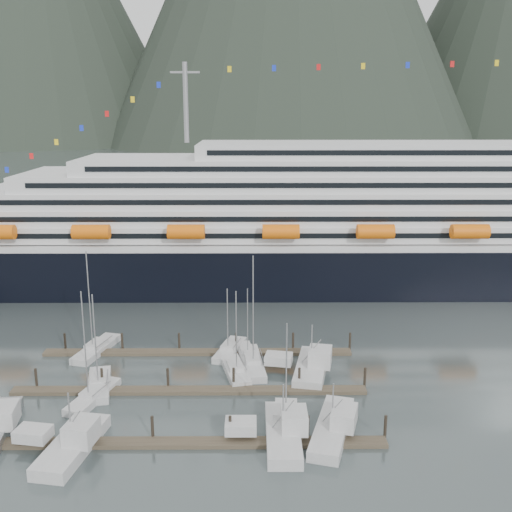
% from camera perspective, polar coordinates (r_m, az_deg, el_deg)
% --- Properties ---
extents(ground, '(1600.00, 1600.00, 0.00)m').
position_cam_1_polar(ground, '(80.67, -2.96, -13.77)').
color(ground, '#414C4C').
rests_on(ground, ground).
extents(cruise_ship, '(210.00, 30.40, 50.30)m').
position_cam_1_polar(cruise_ship, '(131.43, 11.27, 2.57)').
color(cruise_ship, black).
rests_on(cruise_ship, ground).
extents(dock_near, '(48.18, 2.28, 3.20)m').
position_cam_1_polar(dock_near, '(72.30, -7.41, -17.17)').
color(dock_near, '#453A2C').
rests_on(dock_near, ground).
extents(dock_mid, '(48.18, 2.28, 3.20)m').
position_cam_1_polar(dock_mid, '(83.61, -6.32, -12.55)').
color(dock_mid, '#453A2C').
rests_on(dock_mid, ground).
extents(dock_far, '(48.18, 2.28, 3.20)m').
position_cam_1_polar(dock_far, '(95.34, -5.52, -9.05)').
color(dock_far, '#453A2C').
rests_on(dock_far, ground).
extents(sailboat_a, '(4.87, 10.49, 14.40)m').
position_cam_1_polar(sailboat_a, '(86.71, -14.73, -11.84)').
color(sailboat_a, '#BABABA').
rests_on(sailboat_a, ground).
extents(sailboat_b, '(5.51, 10.55, 15.78)m').
position_cam_1_polar(sailboat_b, '(83.89, -15.25, -12.80)').
color(sailboat_b, '#BABABA').
rests_on(sailboat_b, ground).
extents(sailboat_c, '(4.86, 10.30, 13.36)m').
position_cam_1_polar(sailboat_c, '(88.13, -1.98, -10.92)').
color(sailboat_c, '#BABABA').
rests_on(sailboat_c, ground).
extents(sailboat_d, '(4.23, 12.33, 17.84)m').
position_cam_1_polar(sailboat_d, '(90.54, -0.36, -10.18)').
color(sailboat_d, '#BABABA').
rests_on(sailboat_d, ground).
extents(sailboat_e, '(5.66, 11.55, 17.16)m').
position_cam_1_polar(sailboat_e, '(98.66, -14.94, -8.57)').
color(sailboat_e, '#BABABA').
rests_on(sailboat_e, ground).
extents(sailboat_f, '(5.22, 9.91, 11.35)m').
position_cam_1_polar(sailboat_f, '(95.13, -2.51, -8.98)').
color(sailboat_f, '#BABABA').
rests_on(sailboat_f, ground).
extents(sailboat_g, '(3.87, 9.71, 11.84)m').
position_cam_1_polar(sailboat_g, '(93.38, -0.89, -9.44)').
color(sailboat_g, '#BABABA').
rests_on(sailboat_g, ground).
extents(sailboat_h, '(3.43, 9.87, 13.94)m').
position_cam_1_polar(sailboat_h, '(75.65, 2.85, -15.42)').
color(sailboat_h, '#BABABA').
rests_on(sailboat_h, ground).
extents(trawler_b, '(9.71, 12.72, 7.98)m').
position_cam_1_polar(trawler_b, '(73.19, -17.21, -16.70)').
color(trawler_b, '#BABABA').
rests_on(trawler_b, ground).
extents(trawler_c, '(10.64, 14.19, 7.01)m').
position_cam_1_polar(trawler_c, '(74.18, 7.13, -15.76)').
color(trawler_c, '#BABABA').
rests_on(trawler_c, ground).
extents(trawler_d, '(9.50, 12.86, 7.68)m').
position_cam_1_polar(trawler_d, '(72.45, 2.45, -16.38)').
color(trawler_d, '#BABABA').
rests_on(trawler_d, ground).
extents(trawler_e, '(10.06, 13.11, 8.21)m').
position_cam_1_polar(trawler_e, '(88.56, 5.18, -10.43)').
color(trawler_e, '#BABABA').
rests_on(trawler_e, ground).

